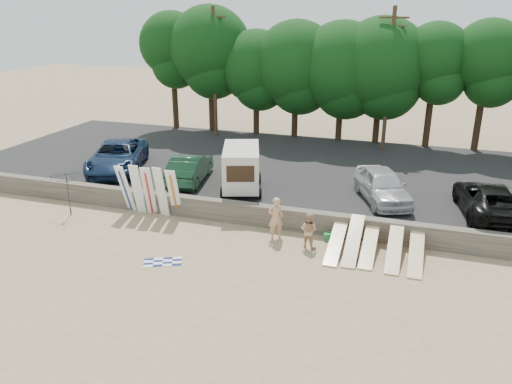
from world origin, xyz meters
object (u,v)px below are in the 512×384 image
at_px(car_1, 190,168).
at_px(beachgoer_a, 276,218).
at_px(beach_umbrella, 69,194).
at_px(cooler, 328,236).
at_px(car_3, 488,199).
at_px(car_0, 117,156).
at_px(box_trailer, 241,167).
at_px(car_2, 382,185).
at_px(beachgoer_b, 309,230).

distance_m(car_1, beachgoer_a, 7.18).
bearing_deg(beach_umbrella, cooler, 5.07).
xyz_separation_m(car_1, beachgoer_a, (5.96, -3.98, -0.49)).
bearing_deg(car_3, car_0, -9.57).
bearing_deg(cooler, box_trailer, 124.62).
bearing_deg(car_2, box_trailer, 162.76).
distance_m(car_0, car_1, 4.87).
height_order(cooler, beach_umbrella, beach_umbrella).
height_order(car_0, car_2, car_0).
distance_m(car_2, beach_umbrella, 15.20).
height_order(box_trailer, cooler, box_trailer).
distance_m(box_trailer, cooler, 6.20).
relative_size(car_1, beachgoer_a, 2.37).
bearing_deg(box_trailer, cooler, -49.11).
height_order(box_trailer, car_1, box_trailer).
xyz_separation_m(cooler, beach_umbrella, (-12.51, -1.11, 0.94)).
bearing_deg(beachgoer_a, cooler, 160.42).
height_order(car_1, beachgoer_b, car_1).
xyz_separation_m(car_3, cooler, (-6.61, -3.48, -1.26)).
distance_m(beachgoer_a, beachgoer_b, 1.63).
height_order(car_0, beach_umbrella, car_0).
xyz_separation_m(car_0, beachgoer_a, (10.80, -4.57, -0.57)).
xyz_separation_m(box_trailer, car_2, (7.00, 0.70, -0.47)).
distance_m(car_0, beach_umbrella, 5.20).
xyz_separation_m(beachgoer_a, beach_umbrella, (-10.25, -0.59, 0.15)).
bearing_deg(car_2, car_3, -25.94).
relative_size(car_1, car_2, 0.98).
height_order(box_trailer, beachgoer_a, box_trailer).
relative_size(box_trailer, car_0, 0.65).
relative_size(box_trailer, cooler, 10.29).
distance_m(car_1, beach_umbrella, 6.27).
relative_size(car_0, car_3, 1.16).
bearing_deg(cooler, car_2, 38.39).
height_order(car_2, beachgoer_b, car_2).
bearing_deg(beach_umbrella, beachgoer_b, 0.79).
height_order(car_2, beachgoer_a, car_2).
xyz_separation_m(car_1, car_2, (10.11, 0.28, 0.04)).
height_order(car_0, cooler, car_0).
height_order(beachgoer_a, beachgoer_b, beachgoer_a).
distance_m(box_trailer, car_1, 3.18).
height_order(car_1, beachgoer_a, car_1).
xyz_separation_m(car_1, beachgoer_b, (7.52, -4.40, -0.68)).
xyz_separation_m(car_2, beachgoer_a, (-4.15, -4.25, -0.53)).
distance_m(car_2, beachgoer_b, 5.39).
bearing_deg(box_trailer, car_3, -16.20).
height_order(car_1, car_3, car_1).
relative_size(car_3, beachgoer_a, 2.70).
distance_m(box_trailer, beachgoer_b, 6.06).
height_order(car_0, beachgoer_b, car_0).
relative_size(beachgoer_a, cooler, 5.04).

